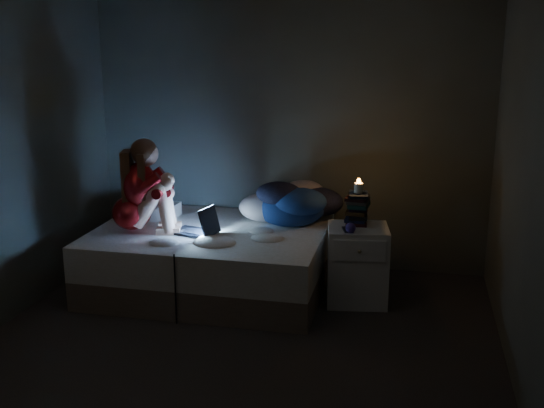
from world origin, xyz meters
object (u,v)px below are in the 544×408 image
(woman, at_px, (130,186))
(nightstand, at_px, (357,265))
(bed, at_px, (211,259))
(candle, at_px, (359,187))
(phone, at_px, (346,229))
(laptop, at_px, (194,219))

(woman, relative_size, nightstand, 1.25)
(bed, height_order, woman, woman)
(nightstand, relative_size, candle, 7.85)
(nightstand, distance_m, phone, 0.35)
(laptop, xyz_separation_m, phone, (1.24, 0.02, -0.01))
(laptop, bearing_deg, woman, -158.89)
(bed, distance_m, phone, 1.21)
(woman, distance_m, phone, 1.77)
(woman, xyz_separation_m, candle, (1.82, 0.28, 0.02))
(woman, distance_m, nightstand, 1.94)
(laptop, xyz_separation_m, candle, (1.31, 0.21, 0.29))
(bed, bearing_deg, woman, -161.38)
(bed, distance_m, woman, 0.91)
(laptop, distance_m, candle, 1.36)
(phone, bearing_deg, nightstand, 39.86)
(nightstand, xyz_separation_m, candle, (-0.02, 0.09, 0.62))
(woman, distance_m, candle, 1.84)
(woman, relative_size, candle, 9.79)
(nightstand, bearing_deg, bed, 170.96)
(woman, height_order, candle, woman)
(bed, relative_size, woman, 2.43)
(bed, height_order, laptop, laptop)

